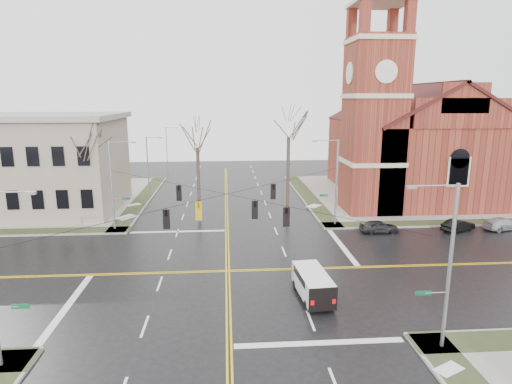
{
  "coord_description": "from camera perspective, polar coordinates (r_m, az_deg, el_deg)",
  "views": [
    {
      "loc": [
        -0.05,
        -31.53,
        13.3
      ],
      "look_at": [
        2.67,
        6.0,
        5.0
      ],
      "focal_mm": 30.0,
      "sensor_mm": 36.0,
      "label": 1
    }
  ],
  "objects": [
    {
      "name": "parked_car_a",
      "position": [
        44.83,
        16.05,
        -4.45
      ],
      "size": [
        3.81,
        1.56,
        1.29
      ],
      "primitive_type": "imported",
      "rotation": [
        0.0,
        0.0,
        1.58
      ],
      "color": "black",
      "rests_on": "ground"
    },
    {
      "name": "span_wires",
      "position": [
        32.32,
        -3.95,
        -0.28
      ],
      "size": [
        23.02,
        23.02,
        0.03
      ],
      "color": "black",
      "rests_on": "ground"
    },
    {
      "name": "traffic_signals",
      "position": [
        31.85,
        -3.92,
        -1.86
      ],
      "size": [
        8.21,
        8.26,
        1.3
      ],
      "color": "black",
      "rests_on": "ground"
    },
    {
      "name": "tree_nw_near",
      "position": [
        45.9,
        -7.82,
        6.54
      ],
      "size": [
        4.0,
        4.0,
        11.98
      ],
      "color": "#332920",
      "rests_on": "ground"
    },
    {
      "name": "road_markings",
      "position": [
        34.22,
        -3.79,
        -10.45
      ],
      "size": [
        100.0,
        100.0,
        0.01
      ],
      "color": "gold",
      "rests_on": "ground"
    },
    {
      "name": "civic_building_a",
      "position": [
        56.55,
        -26.97,
        3.16
      ],
      "size": [
        18.0,
        14.0,
        11.0
      ],
      "primitive_type": "cube",
      "color": "gray",
      "rests_on": "ground"
    },
    {
      "name": "sidewalks",
      "position": [
        34.2,
        -3.79,
        -10.34
      ],
      "size": [
        80.0,
        80.0,
        0.17
      ],
      "color": "gray",
      "rests_on": "ground"
    },
    {
      "name": "signal_pole_se",
      "position": [
        24.5,
        24.11,
        -8.62
      ],
      "size": [
        2.75,
        0.22,
        9.0
      ],
      "color": "gray",
      "rests_on": "ground"
    },
    {
      "name": "parked_car_b",
      "position": [
        48.2,
        25.34,
        -4.04
      ],
      "size": [
        3.96,
        2.7,
        1.23
      ],
      "primitive_type": "imported",
      "rotation": [
        0.0,
        0.0,
        1.98
      ],
      "color": "black",
      "rests_on": "ground"
    },
    {
      "name": "church",
      "position": [
        61.73,
        19.74,
        7.2
      ],
      "size": [
        24.28,
        27.48,
        27.5
      ],
      "color": "maroon",
      "rests_on": "ground"
    },
    {
      "name": "parked_car_c",
      "position": [
        50.96,
        30.03,
        -3.68
      ],
      "size": [
        4.58,
        2.77,
        1.24
      ],
      "primitive_type": "imported",
      "rotation": [
        0.0,
        0.0,
        1.83
      ],
      "color": "#B5B4B7",
      "rests_on": "ground"
    },
    {
      "name": "signal_pole_ne",
      "position": [
        45.29,
        10.48,
        1.61
      ],
      "size": [
        2.75,
        0.22,
        9.0
      ],
      "color": "gray",
      "rests_on": "ground"
    },
    {
      "name": "tree_ne",
      "position": [
        45.87,
        4.38,
        8.06
      ],
      "size": [
        4.0,
        4.0,
        13.61
      ],
      "color": "#332920",
      "rests_on": "ground"
    },
    {
      "name": "signal_pole_nw",
      "position": [
        45.26,
        -18.49,
        1.16
      ],
      "size": [
        2.75,
        0.22,
        9.0
      ],
      "color": "gray",
      "rests_on": "ground"
    },
    {
      "name": "streetlight_north_b",
      "position": [
        80.72,
        -11.72,
        5.91
      ],
      "size": [
        2.3,
        0.2,
        8.0
      ],
      "color": "gray",
      "rests_on": "ground"
    },
    {
      "name": "ground",
      "position": [
        34.22,
        -3.79,
        -10.45
      ],
      "size": [
        120.0,
        120.0,
        0.0
      ],
      "primitive_type": "plane",
      "color": "black",
      "rests_on": "ground"
    },
    {
      "name": "cargo_van",
      "position": [
        29.89,
        7.47,
        -11.81
      ],
      "size": [
        2.21,
        4.92,
        1.82
      ],
      "rotation": [
        0.0,
        0.0,
        0.07
      ],
      "color": "white",
      "rests_on": "ground"
    },
    {
      "name": "tree_nw_far",
      "position": [
        47.3,
        -21.37,
        5.08
      ],
      "size": [
        4.0,
        4.0,
        10.95
      ],
      "color": "#332920",
      "rests_on": "ground"
    },
    {
      "name": "streetlight_north_a",
      "position": [
        61.11,
        -14.12,
        3.76
      ],
      "size": [
        2.3,
        0.2,
        8.0
      ],
      "color": "gray",
      "rests_on": "ground"
    }
  ]
}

